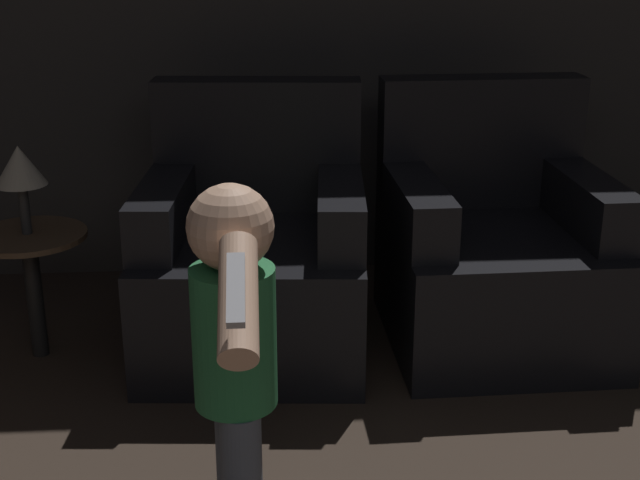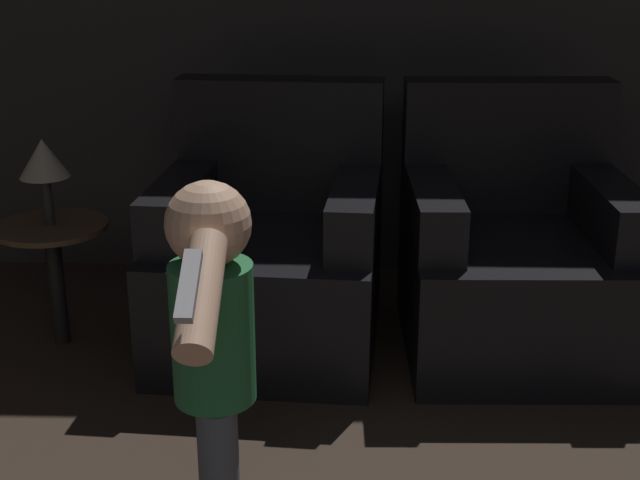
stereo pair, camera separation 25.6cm
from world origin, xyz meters
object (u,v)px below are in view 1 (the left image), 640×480
armchair_right (494,254)px  lamp (20,168)px  person_toddler (234,339)px  armchair_left (255,260)px

armchair_right → lamp: armchair_right is taller
person_toddler → lamp: 1.33m
person_toddler → armchair_left: bearing=-11.6°
armchair_right → person_toddler: armchair_right is taller
armchair_left → armchair_right: (0.91, 0.00, 0.00)m
armchair_left → armchair_right: same height
armchair_right → person_toddler: (-0.95, -1.14, 0.22)m
armchair_right → person_toddler: bearing=-131.4°
person_toddler → armchair_right: bearing=-49.3°
lamp → person_toddler: bearing=-54.9°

